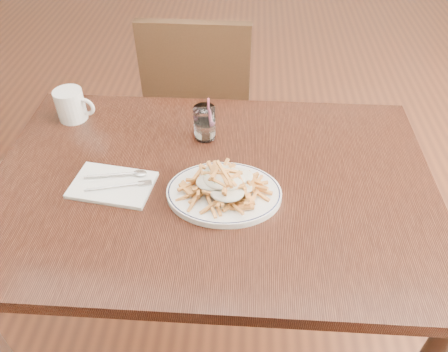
# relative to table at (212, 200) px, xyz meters

# --- Properties ---
(floor) EXTENTS (7.00, 7.00, 0.00)m
(floor) POSITION_rel_table_xyz_m (0.00, 0.00, -0.67)
(floor) COLOR black
(floor) RESTS_ON ground
(table) EXTENTS (1.20, 0.80, 0.75)m
(table) POSITION_rel_table_xyz_m (0.00, 0.00, 0.00)
(table) COLOR black
(table) RESTS_ON ground
(chair_far) EXTENTS (0.43, 0.43, 0.92)m
(chair_far) POSITION_rel_table_xyz_m (-0.12, 0.74, -0.15)
(chair_far) COLOR black
(chair_far) RESTS_ON ground
(fries_plate) EXTENTS (0.30, 0.27, 0.02)m
(fries_plate) POSITION_rel_table_xyz_m (0.04, -0.06, 0.09)
(fries_plate) COLOR white
(fries_plate) RESTS_ON table
(loaded_fries) EXTENTS (0.24, 0.21, 0.06)m
(loaded_fries) POSITION_rel_table_xyz_m (0.04, -0.06, 0.13)
(loaded_fries) COLOR #BF7F3A
(loaded_fries) RESTS_ON fries_plate
(napkin) EXTENTS (0.23, 0.17, 0.01)m
(napkin) POSITION_rel_table_xyz_m (-0.26, -0.04, 0.08)
(napkin) COLOR white
(napkin) RESTS_ON table
(cutlery) EXTENTS (0.19, 0.11, 0.01)m
(cutlery) POSITION_rel_table_xyz_m (-0.26, -0.04, 0.09)
(cutlery) COLOR silver
(cutlery) RESTS_ON napkin
(water_glass) EXTENTS (0.06, 0.06, 0.14)m
(water_glass) POSITION_rel_table_xyz_m (-0.04, 0.19, 0.12)
(water_glass) COLOR white
(water_glass) RESTS_ON table
(coffee_mug) EXTENTS (0.13, 0.09, 0.10)m
(coffee_mug) POSITION_rel_table_xyz_m (-0.46, 0.26, 0.13)
(coffee_mug) COLOR white
(coffee_mug) RESTS_ON table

